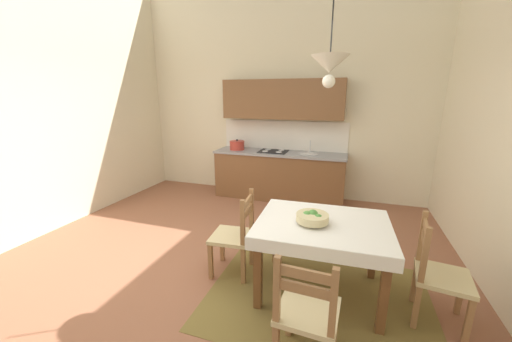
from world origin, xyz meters
name	(u,v)px	position (x,y,z in m)	size (l,w,h in m)	color
ground_plane	(219,271)	(0.00, 0.00, -0.05)	(6.02, 6.20, 0.10)	#935B42
wall_back	(281,86)	(0.00, 2.86, 2.09)	(6.02, 0.12, 4.18)	beige
wall_left	(13,81)	(-2.77, 0.00, 2.09)	(0.12, 6.20, 4.18)	beige
area_rug	(317,297)	(1.14, -0.15, 0.00)	(2.10, 1.60, 0.01)	brown
kitchen_cabinetry	(280,154)	(0.08, 2.53, 0.86)	(2.43, 0.63, 2.20)	brown
dining_table	(322,235)	(1.14, -0.05, 0.62)	(1.27, 1.01, 0.75)	brown
dining_chair_window_side	(438,275)	(2.12, -0.12, 0.44)	(0.47, 0.47, 0.93)	#D1BC89
dining_chair_camera_side	(307,314)	(1.13, -0.92, 0.44)	(0.44, 0.44, 0.93)	#D1BC89
dining_chair_tv_side	(235,236)	(0.22, -0.01, 0.44)	(0.46, 0.46, 0.93)	#D1BC89
fruit_bowl	(312,217)	(1.04, -0.11, 0.81)	(0.30, 0.30, 0.12)	beige
pendant_lamp	(330,65)	(1.11, -0.04, 2.16)	(0.32, 0.32, 0.80)	black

